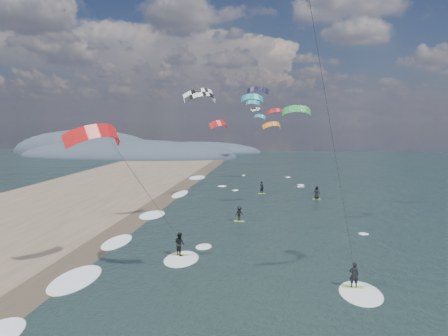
# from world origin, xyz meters

# --- Properties ---
(ground) EXTENTS (260.00, 260.00, 0.00)m
(ground) POSITION_xyz_m (0.00, 0.00, 0.00)
(ground) COLOR black
(ground) RESTS_ON ground
(wet_sand_strip) EXTENTS (3.00, 240.00, 0.00)m
(wet_sand_strip) POSITION_xyz_m (-12.00, 10.00, 0.00)
(wet_sand_strip) COLOR #382D23
(wet_sand_strip) RESTS_ON ground
(coastal_hills) EXTENTS (80.00, 41.00, 15.00)m
(coastal_hills) POSITION_xyz_m (-44.84, 107.86, 0.00)
(coastal_hills) COLOR #3D4756
(coastal_hills) RESTS_ON ground
(kitesurfer_near_a) EXTENTS (7.79, 8.99, 19.53)m
(kitesurfer_near_a) POSITION_xyz_m (4.83, 1.78, 14.89)
(kitesurfer_near_a) COLOR #9DE027
(kitesurfer_near_a) RESTS_ON ground
(kitesurfer_near_b) EXTENTS (6.87, 9.46, 11.28)m
(kitesurfer_near_b) POSITION_xyz_m (-6.90, 7.56, 7.13)
(kitesurfer_near_b) COLOR #9DE027
(kitesurfer_near_b) RESTS_ON ground
(far_kitesurfers) EXTENTS (10.40, 18.59, 1.82)m
(far_kitesurfers) POSITION_xyz_m (2.85, 33.14, 0.86)
(far_kitesurfers) COLOR #9DE027
(far_kitesurfers) RESTS_ON ground
(bg_kite_field) EXTENTS (12.48, 72.43, 6.93)m
(bg_kite_field) POSITION_xyz_m (-0.04, 52.85, 12.75)
(bg_kite_field) COLOR gray
(bg_kite_field) RESTS_ON ground
(shoreline_surf) EXTENTS (2.40, 79.40, 0.11)m
(shoreline_surf) POSITION_xyz_m (-10.80, 14.75, 0.00)
(shoreline_surf) COLOR white
(shoreline_surf) RESTS_ON ground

